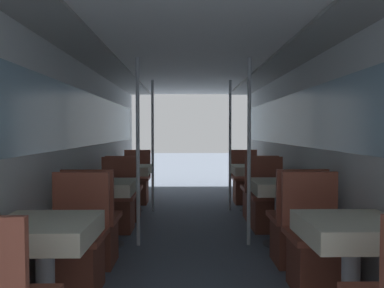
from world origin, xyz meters
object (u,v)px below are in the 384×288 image
chair_left_far_1 (117,208)px  chair_right_far_1 (268,208)px  chair_right_far_0 (317,255)px  dining_table_left_0 (45,240)px  dining_table_right_1 (280,192)px  chair_left_far_0 (75,256)px  chair_left_far_2 (136,187)px  support_pole_left_1 (138,152)px  dining_table_right_0 (351,238)px  dining_table_right_2 (252,173)px  dining_table_left_2 (131,173)px  support_pole_left_2 (153,146)px  support_pole_right_2 (230,146)px  chair_left_near_2 (125,200)px  chair_right_far_2 (245,187)px  dining_table_left_1 (107,192)px  chair_right_near_2 (259,199)px  chair_right_near_1 (296,234)px  chair_left_near_1 (93,235)px  support_pole_right_1 (249,152)px

chair_left_far_1 → chair_right_far_1: bearing=-180.0°
chair_right_far_0 → chair_right_far_1: size_ratio=1.00×
dining_table_left_0 → dining_table_right_1: bearing=43.2°
chair_left_far_0 → chair_left_far_2: size_ratio=1.00×
support_pole_left_1 → chair_right_far_1: size_ratio=2.23×
dining_table_right_0 → dining_table_right_2: bearing=90.0°
dining_table_left_0 → dining_table_left_2: (0.00, 3.67, 0.00)m
dining_table_left_0 → dining_table_left_2: same height
support_pole_left_2 → dining_table_right_2: (1.60, 0.00, -0.45)m
chair_left_far_1 → support_pole_right_2: support_pole_right_2 is taller
chair_left_near_2 → chair_right_far_2: bearing=32.5°
dining_table_left_2 → chair_right_far_0: 3.63m
dining_table_left_1 → dining_table_left_2: bearing=90.0°
dining_table_right_2 → chair_right_near_2: (-0.00, -0.62, -0.31)m
dining_table_right_1 → support_pole_right_2: size_ratio=0.35×
chair_left_far_1 → chair_right_far_0: 2.68m
dining_table_left_2 → chair_right_far_0: size_ratio=0.77×
chair_right_near_2 → support_pole_right_2: support_pole_right_2 is taller
chair_right_near_1 → chair_right_near_2: size_ratio=1.00×
chair_right_near_1 → chair_right_far_2: bearing=90.0°
chair_left_near_2 → dining_table_right_2: 2.07m
chair_left_far_1 → chair_left_near_2: 0.59m
chair_left_far_1 → chair_left_near_2: bearing=-90.0°
chair_right_far_0 → chair_left_near_1: bearing=-16.8°
chair_left_near_1 → support_pole_right_1: (1.60, 0.62, 0.76)m
chair_left_far_2 → chair_left_far_1: bearing=90.0°
support_pole_right_2 → support_pole_left_1: bearing=-124.3°
support_pole_right_1 → chair_right_far_2: 2.60m
chair_left_near_2 → dining_table_right_1: 2.32m
dining_table_right_1 → support_pole_right_1: support_pole_right_1 is taller
dining_table_left_1 → chair_left_far_1: 0.70m
support_pole_left_1 → chair_left_near_2: support_pole_left_1 is taller
chair_left_far_0 → dining_table_right_1: size_ratio=1.29×
dining_table_left_0 → dining_table_left_2: size_ratio=1.00×
chair_left_near_2 → dining_table_right_2: (1.95, 0.62, 0.31)m
chair_left_far_2 → support_pole_left_1: bearing=98.1°
chair_left_near_1 → support_pole_right_2: (1.60, 2.46, 0.76)m
dining_table_left_0 → chair_left_far_2: chair_left_far_2 is taller
dining_table_left_1 → dining_table_left_2: 1.83m
dining_table_left_2 → chair_right_near_2: bearing=-17.7°
dining_table_right_1 → chair_left_near_2: bearing=148.2°
chair_right_far_1 → chair_right_near_2: (0.00, 0.59, 0.00)m
chair_right_near_2 → support_pole_right_2: 1.05m
support_pole_right_1 → chair_right_far_2: size_ratio=2.23×
dining_table_right_0 → chair_right_far_0: bearing=90.0°
support_pole_left_2 → chair_right_far_0: size_ratio=2.23×
dining_table_left_0 → chair_right_far_2: chair_right_far_2 is taller
support_pole_right_2 → dining_table_right_2: bearing=0.0°
chair_left_near_1 → chair_left_near_2: 1.83m
chair_right_far_0 → support_pole_right_2: 3.16m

